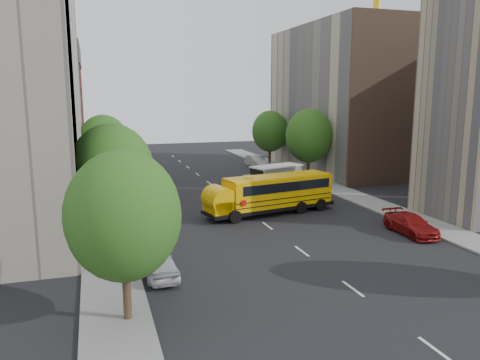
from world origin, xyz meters
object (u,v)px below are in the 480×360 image
street_tree_5 (270,131)px  parked_car_5 (257,161)px  safari_truck (273,179)px  school_bus (269,192)px  parked_car_0 (159,264)px  street_tree_4 (309,136)px  street_tree_1 (112,171)px  street_tree_2 (104,144)px  street_tree_0 (123,216)px  parked_car_1 (134,198)px  parked_car_3 (411,224)px

street_tree_5 → parked_car_5: street_tree_5 is taller
street_tree_5 → safari_truck: street_tree_5 is taller
school_bus → parked_car_0: bearing=-144.8°
street_tree_4 → safari_truck: street_tree_4 is taller
street_tree_1 → street_tree_4: bearing=39.3°
school_bus → parked_car_0: 15.11m
street_tree_2 → safari_truck: 16.87m
street_tree_0 → parked_car_5: size_ratio=1.52×
street_tree_2 → parked_car_1: street_tree_2 is taller
street_tree_1 → street_tree_2: size_ratio=1.03×
school_bus → parked_car_3: bearing=-59.3°
parked_car_0 → parked_car_1: size_ratio=1.04×
street_tree_2 → school_bus: (12.42, -12.63, -3.05)m
safari_truck → parked_car_1: (-13.39, -0.79, -0.83)m
street_tree_2 → street_tree_4: 22.00m
street_tree_0 → street_tree_4: size_ratio=0.91×
safari_truck → parked_car_0: (-13.61, -17.99, -0.78)m
street_tree_4 → parked_car_0: (-20.02, -23.50, -4.38)m
street_tree_2 → school_bus: 17.97m
street_tree_1 → parked_car_1: 12.66m
street_tree_4 → parked_car_1: street_tree_4 is taller
parked_car_0 → parked_car_3: size_ratio=0.86×
street_tree_0 → safari_truck: bearing=55.3°
parked_car_1 → parked_car_0: bearing=84.1°
parked_car_1 → parked_car_3: parked_car_3 is taller
safari_truck → parked_car_5: safari_truck is taller
street_tree_2 → parked_car_0: 23.94m
street_tree_1 → school_bus: 13.90m
street_tree_5 → parked_car_0: bearing=-119.4°
street_tree_0 → safari_truck: (15.59, 22.49, -3.17)m
street_tree_1 → street_tree_0: bearing=-90.0°
street_tree_0 → street_tree_5: (22.00, 40.00, 0.06)m
street_tree_1 → parked_car_3: (19.80, -2.93, -4.26)m
street_tree_0 → parked_car_3: size_ratio=1.55×
street_tree_2 → street_tree_0: bearing=-90.0°
street_tree_5 → school_bus: street_tree_5 is taller
parked_car_3 → street_tree_2: bearing=134.6°
street_tree_0 → street_tree_4: bearing=51.8°
street_tree_1 → parked_car_5: (19.80, 29.11, -4.15)m
street_tree_2 → parked_car_5: size_ratio=1.58×
parked_car_0 → parked_car_1: parked_car_0 is taller
school_bus → parked_car_0: school_bus is taller
street_tree_5 → safari_truck: 18.93m
street_tree_4 → parked_car_1: bearing=-162.3°
street_tree_0 → school_bus: 19.97m
street_tree_5 → parked_car_5: (-2.20, -0.89, -3.90)m
street_tree_1 → parked_car_3: 20.46m
street_tree_2 → safari_truck: (15.59, -5.51, -3.35)m
parked_car_5 → safari_truck: bearing=-107.6°
street_tree_2 → street_tree_5: size_ratio=1.03×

